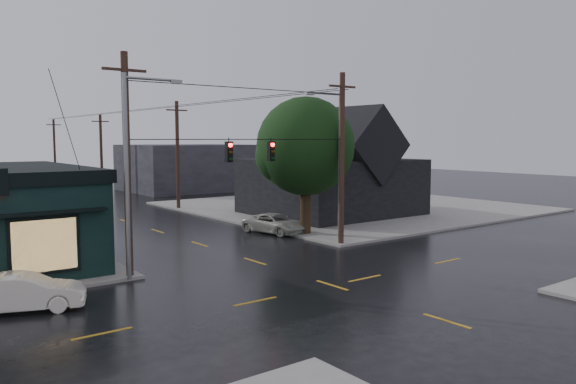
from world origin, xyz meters
TOP-DOWN VIEW (x-y plane):
  - ground_plane at (0.00, 0.00)m, footprint 160.00×160.00m
  - sidewalk_ne at (20.00, 20.00)m, footprint 28.00×28.00m
  - ne_building at (15.00, 17.00)m, footprint 12.60×11.60m
  - corner_tree at (7.05, 10.54)m, footprint 6.42×6.42m
  - utility_pole_nw at (-6.50, 6.50)m, footprint 2.00×0.32m
  - utility_pole_ne at (6.50, 6.50)m, footprint 2.00×0.32m
  - utility_pole_far_a at (6.50, 28.00)m, footprint 2.00×0.32m
  - utility_pole_far_b at (6.50, 48.00)m, footprint 2.00×0.32m
  - utility_pole_far_c at (6.50, 68.00)m, footprint 2.00×0.32m
  - span_signal_assembly at (0.10, 6.50)m, footprint 13.00×0.48m
  - streetlight_nw at (-6.80, 5.80)m, footprint 5.40×0.30m
  - streetlight_ne at (7.00, 7.20)m, footprint 5.40×0.30m
  - bg_building_east at (16.00, 45.00)m, footprint 14.00×12.00m
  - sedan_cream at (-11.45, 4.12)m, footprint 4.49×2.86m
  - suv_silver at (5.96, 12.47)m, footprint 3.16×5.05m

SIDE VIEW (x-z plane):
  - ground_plane at x=0.00m, z-range 0.00..0.00m
  - utility_pole_nw at x=-6.50m, z-range -5.08..5.08m
  - utility_pole_ne at x=6.50m, z-range -5.08..5.08m
  - utility_pole_far_a at x=6.50m, z-range -4.83..4.83m
  - utility_pole_far_b at x=6.50m, z-range -4.58..4.58m
  - utility_pole_far_c at x=6.50m, z-range -4.58..4.58m
  - streetlight_nw at x=-6.80m, z-range -4.58..4.58m
  - streetlight_ne at x=7.00m, z-range -4.58..4.58m
  - sidewalk_ne at x=20.00m, z-range 0.00..0.15m
  - suv_silver at x=5.96m, z-range 0.00..1.30m
  - sedan_cream at x=-11.45m, z-range 0.00..1.40m
  - bg_building_east at x=16.00m, z-range 0.00..5.60m
  - ne_building at x=15.00m, z-range 0.09..8.85m
  - span_signal_assembly at x=0.10m, z-range 5.08..6.31m
  - corner_tree at x=7.05m, z-range 1.37..10.28m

